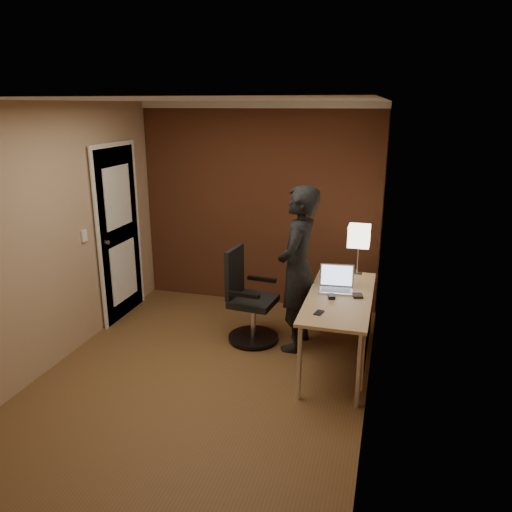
{
  "coord_description": "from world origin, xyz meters",
  "views": [
    {
      "loc": [
        1.59,
        -3.92,
        2.47
      ],
      "look_at": [
        0.35,
        0.55,
        1.05
      ],
      "focal_mm": 35.0,
      "sensor_mm": 36.0,
      "label": 1
    }
  ],
  "objects_px": {
    "office_chair": "(248,302)",
    "person": "(298,269)",
    "mouse": "(331,296)",
    "laptop": "(336,283)",
    "wallet": "(358,296)",
    "phone": "(319,313)",
    "desk_lamp": "(359,236)",
    "desk": "(347,309)"
  },
  "relations": [
    {
      "from": "office_chair",
      "to": "person",
      "type": "distance_m",
      "value": 0.68
    },
    {
      "from": "phone",
      "to": "mouse",
      "type": "bearing_deg",
      "value": 93.68
    },
    {
      "from": "desk_lamp",
      "to": "wallet",
      "type": "xyz_separation_m",
      "value": [
        0.06,
        -0.65,
        -0.41
      ]
    },
    {
      "from": "desk",
      "to": "phone",
      "type": "xyz_separation_m",
      "value": [
        -0.2,
        -0.47,
        0.13
      ]
    },
    {
      "from": "phone",
      "to": "laptop",
      "type": "bearing_deg",
      "value": 95.93
    },
    {
      "from": "desk_lamp",
      "to": "mouse",
      "type": "bearing_deg",
      "value": -103.0
    },
    {
      "from": "desk",
      "to": "phone",
      "type": "bearing_deg",
      "value": -113.55
    },
    {
      "from": "mouse",
      "to": "wallet",
      "type": "distance_m",
      "value": 0.25
    },
    {
      "from": "laptop",
      "to": "phone",
      "type": "height_order",
      "value": "laptop"
    },
    {
      "from": "desk_lamp",
      "to": "office_chair",
      "type": "bearing_deg",
      "value": -161.29
    },
    {
      "from": "desk",
      "to": "laptop",
      "type": "xyz_separation_m",
      "value": [
        -0.13,
        0.16,
        0.19
      ]
    },
    {
      "from": "mouse",
      "to": "office_chair",
      "type": "distance_m",
      "value": 1.05
    },
    {
      "from": "wallet",
      "to": "office_chair",
      "type": "xyz_separation_m",
      "value": [
        -1.16,
        0.28,
        -0.3
      ]
    },
    {
      "from": "person",
      "to": "mouse",
      "type": "bearing_deg",
      "value": 52.8
    },
    {
      "from": "desk_lamp",
      "to": "desk",
      "type": "bearing_deg",
      "value": -92.63
    },
    {
      "from": "office_chair",
      "to": "person",
      "type": "xyz_separation_m",
      "value": [
        0.53,
        -0.01,
        0.41
      ]
    },
    {
      "from": "laptop",
      "to": "person",
      "type": "relative_size",
      "value": 0.2
    },
    {
      "from": "laptop",
      "to": "mouse",
      "type": "relative_size",
      "value": 3.51
    },
    {
      "from": "desk_lamp",
      "to": "person",
      "type": "xyz_separation_m",
      "value": [
        -0.57,
        -0.38,
        -0.29
      ]
    },
    {
      "from": "office_chair",
      "to": "wallet",
      "type": "bearing_deg",
      "value": -13.6
    },
    {
      "from": "laptop",
      "to": "phone",
      "type": "distance_m",
      "value": 0.64
    },
    {
      "from": "laptop",
      "to": "mouse",
      "type": "height_order",
      "value": "laptop"
    },
    {
      "from": "wallet",
      "to": "office_chair",
      "type": "relative_size",
      "value": 0.11
    },
    {
      "from": "office_chair",
      "to": "laptop",
      "type": "bearing_deg",
      "value": -7.85
    },
    {
      "from": "mouse",
      "to": "phone",
      "type": "bearing_deg",
      "value": -112.54
    },
    {
      "from": "desk",
      "to": "laptop",
      "type": "height_order",
      "value": "laptop"
    },
    {
      "from": "desk",
      "to": "wallet",
      "type": "bearing_deg",
      "value": 7.61
    },
    {
      "from": "office_chair",
      "to": "person",
      "type": "bearing_deg",
      "value": -0.72
    },
    {
      "from": "desk",
      "to": "laptop",
      "type": "relative_size",
      "value": 4.27
    },
    {
      "from": "desk_lamp",
      "to": "laptop",
      "type": "height_order",
      "value": "desk_lamp"
    },
    {
      "from": "wallet",
      "to": "desk",
      "type": "bearing_deg",
      "value": -172.39
    },
    {
      "from": "mouse",
      "to": "person",
      "type": "distance_m",
      "value": 0.55
    },
    {
      "from": "desk",
      "to": "wallet",
      "type": "relative_size",
      "value": 13.64
    },
    {
      "from": "desk_lamp",
      "to": "office_chair",
      "type": "xyz_separation_m",
      "value": [
        -1.1,
        -0.37,
        -0.7
      ]
    },
    {
      "from": "desk_lamp",
      "to": "person",
      "type": "height_order",
      "value": "person"
    },
    {
      "from": "phone",
      "to": "office_chair",
      "type": "xyz_separation_m",
      "value": [
        -0.87,
        0.76,
        -0.29
      ]
    },
    {
      "from": "desk",
      "to": "person",
      "type": "xyz_separation_m",
      "value": [
        -0.54,
        0.29,
        0.26
      ]
    },
    {
      "from": "mouse",
      "to": "desk_lamp",
      "type": "bearing_deg",
      "value": 63.5
    },
    {
      "from": "mouse",
      "to": "office_chair",
      "type": "xyz_separation_m",
      "value": [
        -0.93,
        0.38,
        -0.3
      ]
    },
    {
      "from": "laptop",
      "to": "office_chair",
      "type": "distance_m",
      "value": 1.01
    },
    {
      "from": "wallet",
      "to": "desk_lamp",
      "type": "bearing_deg",
      "value": 95.24
    },
    {
      "from": "wallet",
      "to": "office_chair",
      "type": "distance_m",
      "value": 1.23
    }
  ]
}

